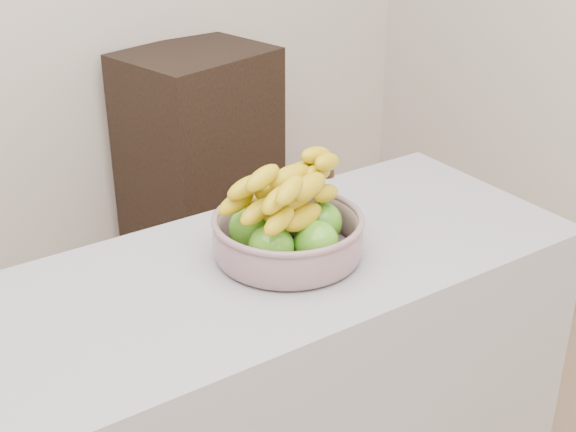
% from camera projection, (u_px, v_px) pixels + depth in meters
% --- Properties ---
extents(cabinet, '(0.63, 0.55, 0.99)m').
position_uv_depth(cabinet, '(201.00, 170.00, 3.27)').
color(cabinet, black).
rests_on(cabinet, ground).
extents(fruit_bowl, '(0.34, 0.34, 0.22)m').
position_uv_depth(fruit_bowl, '(288.00, 228.00, 1.77)').
color(fruit_bowl, '#8B98A7').
rests_on(fruit_bowl, counter).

